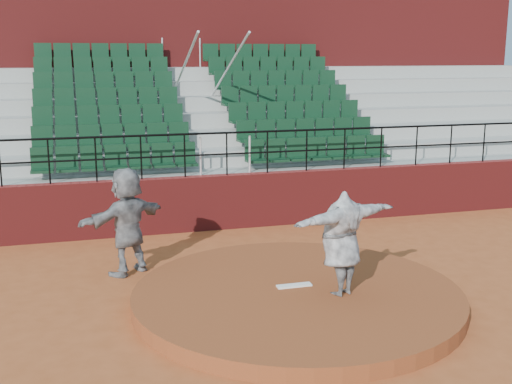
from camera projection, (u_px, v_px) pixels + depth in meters
ground at (297, 303)px, 10.76m from camera, size 90.00×90.00×0.00m
pitchers_mound at (297, 296)px, 10.74m from camera, size 5.50×5.50×0.25m
pitching_rubber at (294, 286)px, 10.85m from camera, size 0.60×0.15×0.03m
boundary_wall at (227, 201)px, 15.33m from camera, size 24.00×0.30×1.30m
wall_railing at (227, 144)px, 15.04m from camera, size 24.04×0.05×1.03m
seating_deck at (198, 147)px, 18.58m from camera, size 24.00×5.97×4.63m
press_box_facade at (175, 71)px, 21.86m from camera, size 24.00×3.00×7.10m
pitcher at (342, 243)px, 10.34m from camera, size 2.19×1.29×1.73m
fielder at (127, 221)px, 12.06m from camera, size 1.92×1.57×2.05m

